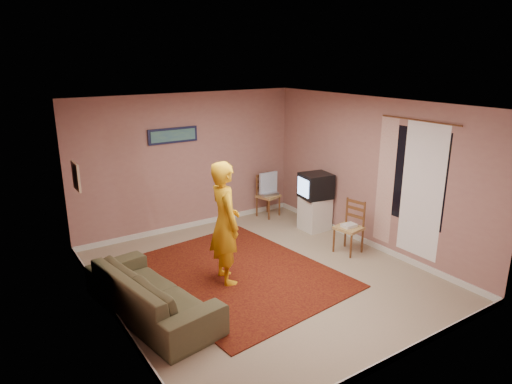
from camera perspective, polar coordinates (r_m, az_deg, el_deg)
ground at (r=7.11m, az=0.81°, el=-10.43°), size 5.00×5.00×0.00m
wall_back at (r=8.73m, az=-8.42°, el=3.67°), size 4.50×0.02×2.60m
wall_front at (r=4.89m, az=17.68°, el=-7.58°), size 4.50×0.02×2.60m
wall_left at (r=5.73m, az=-18.14°, el=-4.00°), size 0.02×5.00×2.60m
wall_right at (r=8.06m, az=14.22°, el=2.23°), size 0.02×5.00×2.60m
ceiling at (r=6.36m, az=0.90°, el=10.89°), size 4.50×5.00×0.02m
baseboard_back at (r=9.08m, az=-8.06°, el=-4.05°), size 4.50×0.02×0.10m
baseboard_front at (r=5.52m, az=16.39°, el=-19.48°), size 4.50×0.02×0.10m
baseboard_left at (r=6.27m, az=-16.99°, el=-14.73°), size 0.02×5.00×0.10m
baseboard_right at (r=8.44m, az=13.57°, el=-6.02°), size 0.02×5.00×0.10m
window at (r=7.46m, az=19.32°, el=1.84°), size 0.01×1.10×1.50m
curtain_sheer at (r=7.42m, az=20.01°, el=0.07°), size 0.01×0.75×2.10m
curtain_floral at (r=7.82m, az=15.89°, el=1.29°), size 0.01×0.35×2.10m
curtain_rod at (r=7.27m, az=19.76°, el=8.43°), size 0.02×1.40×0.02m
picture_back at (r=8.48m, az=-10.33°, el=6.98°), size 0.95×0.04×0.28m
picture_left at (r=7.17m, az=-21.56°, el=1.84°), size 0.04×0.38×0.42m
area_rug at (r=7.17m, az=-2.52°, el=-10.14°), size 2.87×3.43×0.02m
tv_cabinet at (r=8.87m, az=7.35°, el=-2.67°), size 0.50×0.46×0.64m
crt_tv at (r=8.70m, az=7.46°, el=0.78°), size 0.62×0.57×0.47m
chair_a at (r=9.46m, az=1.54°, el=0.15°), size 0.49×0.48×0.49m
dvd_player at (r=9.48m, az=1.54°, el=-0.19°), size 0.38×0.28×0.06m
blue_throw at (r=9.41m, az=1.55°, el=1.17°), size 0.42×0.05×0.44m
chair_b at (r=7.86m, az=11.58°, el=-3.67°), size 0.46×0.47×0.49m
game_console at (r=7.88m, az=11.55°, el=-4.11°), size 0.24×0.18×0.05m
sofa at (r=6.17m, az=-12.95°, el=-12.11°), size 1.19×2.26×0.63m
person at (r=6.63m, az=-3.89°, el=-3.89°), size 0.54×0.73×1.83m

